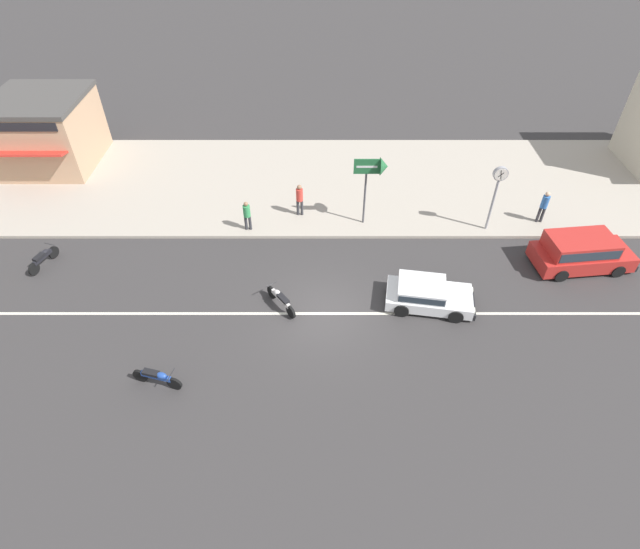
# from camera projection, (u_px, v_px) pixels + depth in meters

# --- Properties ---
(ground_plane) EXTENTS (160.00, 160.00, 0.00)m
(ground_plane) POSITION_uv_depth(u_px,v_px,m) (324.00, 314.00, 20.39)
(ground_plane) COLOR #383535
(lane_centre_stripe) EXTENTS (50.40, 0.14, 0.01)m
(lane_centre_stripe) POSITION_uv_depth(u_px,v_px,m) (324.00, 314.00, 20.39)
(lane_centre_stripe) COLOR silver
(lane_centre_stripe) RESTS_ON ground
(kerb_strip) EXTENTS (68.00, 10.00, 0.15)m
(kerb_strip) POSITION_uv_depth(u_px,v_px,m) (323.00, 183.00, 27.81)
(kerb_strip) COLOR #ADA393
(kerb_strip) RESTS_ON ground
(minivan_red_0) EXTENTS (4.51, 2.34, 1.56)m
(minivan_red_0) POSITION_uv_depth(u_px,v_px,m) (582.00, 251.00, 22.07)
(minivan_red_0) COLOR red
(minivan_red_0) RESTS_ON ground
(hatchback_white_1) EXTENTS (3.81, 2.26, 1.10)m
(hatchback_white_1) POSITION_uv_depth(u_px,v_px,m) (427.00, 294.00, 20.41)
(hatchback_white_1) COLOR white
(hatchback_white_1) RESTS_ON ground
(motorcycle_0) EXTENTS (1.27, 1.64, 0.80)m
(motorcycle_0) POSITION_uv_depth(u_px,v_px,m) (281.00, 299.00, 20.41)
(motorcycle_0) COLOR black
(motorcycle_0) RESTS_ON ground
(motorcycle_1) EXTENTS (0.79, 1.75, 0.80)m
(motorcycle_1) POSITION_uv_depth(u_px,v_px,m) (44.00, 258.00, 22.40)
(motorcycle_1) COLOR black
(motorcycle_1) RESTS_ON ground
(motorcycle_2) EXTENTS (1.85, 0.73, 0.80)m
(motorcycle_2) POSITION_uv_depth(u_px,v_px,m) (157.00, 377.00, 17.50)
(motorcycle_2) COLOR black
(motorcycle_2) RESTS_ON ground
(street_clock) EXTENTS (0.67, 0.22, 3.39)m
(street_clock) POSITION_uv_depth(u_px,v_px,m) (499.00, 184.00, 22.79)
(street_clock) COLOR #9E9EA3
(street_clock) RESTS_ON kerb_strip
(arrow_signboard) EXTENTS (1.56, 0.82, 3.55)m
(arrow_signboard) POSITION_uv_depth(u_px,v_px,m) (380.00, 169.00, 22.87)
(arrow_signboard) COLOR #4C4C51
(arrow_signboard) RESTS_ON kerb_strip
(pedestrian_near_clock) EXTENTS (0.34, 0.34, 1.71)m
(pedestrian_near_clock) POSITION_uv_depth(u_px,v_px,m) (545.00, 205.00, 24.26)
(pedestrian_near_clock) COLOR #333338
(pedestrian_near_clock) RESTS_ON kerb_strip
(pedestrian_mid_kerb) EXTENTS (0.34, 0.34, 1.73)m
(pedestrian_mid_kerb) POSITION_uv_depth(u_px,v_px,m) (300.00, 198.00, 24.72)
(pedestrian_mid_kerb) COLOR #333338
(pedestrian_mid_kerb) RESTS_ON kerb_strip
(pedestrian_far_end) EXTENTS (0.34, 0.34, 1.57)m
(pedestrian_far_end) POSITION_uv_depth(u_px,v_px,m) (248.00, 214.00, 23.85)
(pedestrian_far_end) COLOR #333338
(pedestrian_far_end) RESTS_ON kerb_strip
(shopfront_mid_block) EXTENTS (4.95, 5.89, 3.89)m
(shopfront_mid_block) POSITION_uv_depth(u_px,v_px,m) (47.00, 131.00, 28.15)
(shopfront_mid_block) COLOR tan
(shopfront_mid_block) RESTS_ON kerb_strip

